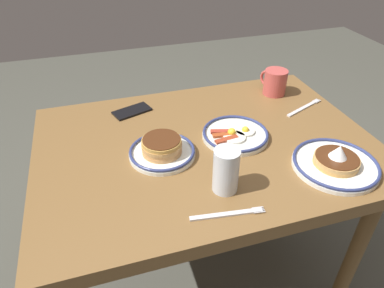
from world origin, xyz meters
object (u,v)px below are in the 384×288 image
(plate_far_companion, at_px, (236,135))
(fork_far, at_px, (304,107))
(plate_center_pancakes, at_px, (336,163))
(drinking_glass, at_px, (226,172))
(cell_phone, at_px, (132,111))
(coffee_mug, at_px, (275,82))
(plate_near_main, at_px, (162,149))
(fork_near, at_px, (228,214))

(plate_far_companion, distance_m, fork_far, 0.36)
(plate_center_pancakes, relative_size, fork_far, 1.35)
(plate_far_companion, height_order, drinking_glass, drinking_glass)
(cell_phone, bearing_deg, coffee_mug, 159.24)
(plate_far_companion, xyz_separation_m, fork_far, (-0.34, -0.11, -0.01))
(plate_center_pancakes, xyz_separation_m, coffee_mug, (-0.05, -0.51, 0.04))
(plate_near_main, relative_size, plate_center_pancakes, 0.82)
(plate_near_main, relative_size, cell_phone, 1.50)
(coffee_mug, distance_m, drinking_glass, 0.65)
(plate_far_companion, relative_size, drinking_glass, 1.71)
(plate_near_main, bearing_deg, drinking_glass, 123.46)
(coffee_mug, relative_size, cell_phone, 0.88)
(drinking_glass, bearing_deg, plate_far_companion, -119.57)
(cell_phone, height_order, fork_far, cell_phone)
(fork_far, bearing_deg, cell_phone, -14.44)
(plate_near_main, bearing_deg, fork_near, 109.43)
(plate_far_companion, relative_size, fork_far, 1.19)
(drinking_glass, height_order, fork_near, drinking_glass)
(plate_near_main, xyz_separation_m, coffee_mug, (-0.55, -0.29, 0.03))
(plate_far_companion, bearing_deg, plate_near_main, 4.86)
(plate_center_pancakes, height_order, plate_far_companion, plate_center_pancakes)
(plate_near_main, relative_size, drinking_glass, 1.59)
(coffee_mug, bearing_deg, fork_far, 110.59)
(plate_near_main, xyz_separation_m, plate_far_companion, (-0.27, -0.02, -0.01))
(plate_near_main, xyz_separation_m, cell_phone, (0.05, -0.31, -0.02))
(plate_far_companion, bearing_deg, plate_center_pancakes, 134.12)
(plate_center_pancakes, xyz_separation_m, fork_far, (-0.11, -0.35, -0.01))
(plate_center_pancakes, height_order, coffee_mug, coffee_mug)
(coffee_mug, bearing_deg, fork_near, 53.20)
(cell_phone, relative_size, fork_near, 0.71)
(plate_far_companion, bearing_deg, fork_far, -161.60)
(plate_near_main, height_order, fork_far, plate_near_main)
(fork_far, bearing_deg, plate_far_companion, 18.40)
(plate_near_main, bearing_deg, cell_phone, -80.66)
(plate_near_main, bearing_deg, fork_far, -167.34)
(plate_center_pancakes, relative_size, coffee_mug, 2.07)
(cell_phone, relative_size, fork_far, 0.74)
(cell_phone, height_order, fork_near, cell_phone)
(plate_center_pancakes, bearing_deg, drinking_glass, -1.59)
(drinking_glass, relative_size, fork_near, 0.66)
(plate_far_companion, distance_m, cell_phone, 0.43)
(plate_center_pancakes, distance_m, drinking_glass, 0.37)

